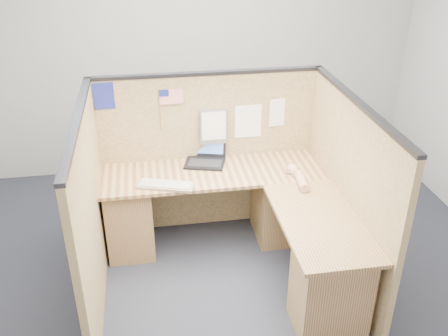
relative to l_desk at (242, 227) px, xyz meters
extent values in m
plane|color=#1F222D|center=(-0.18, -0.29, -0.39)|extent=(5.00, 5.00, 0.00)
plane|color=#A3A6A8|center=(-0.18, 1.96, 1.01)|extent=(5.00, 0.00, 5.00)
cube|color=brown|center=(-0.18, 0.71, 0.36)|extent=(2.05, 0.05, 1.50)
cube|color=#232328|center=(-0.18, 0.71, 1.12)|extent=(2.05, 0.06, 0.03)
cube|color=brown|center=(-1.18, -0.19, 0.36)|extent=(0.05, 1.80, 1.50)
cube|color=#232328|center=(-1.18, -0.19, 1.12)|extent=(0.06, 1.80, 0.03)
cube|color=brown|center=(0.82, -0.19, 0.36)|extent=(0.05, 1.80, 1.50)
cube|color=#232328|center=(0.82, -0.19, 1.12)|extent=(0.06, 1.80, 0.03)
cube|color=brown|center=(-0.18, 0.39, 0.32)|extent=(1.95, 0.60, 0.03)
cube|color=brown|center=(0.49, -0.49, 0.32)|extent=(0.60, 1.15, 0.03)
cube|color=brown|center=(-0.93, 0.39, -0.04)|extent=(0.40, 0.50, 0.70)
cube|color=brown|center=(0.42, 0.39, -0.04)|extent=(0.40, 0.50, 0.70)
cube|color=brown|center=(0.49, -0.81, -0.04)|extent=(0.50, 0.40, 0.70)
cube|color=black|center=(-0.24, 0.54, 0.35)|extent=(0.40, 0.34, 0.02)
cube|color=black|center=(-0.24, 0.71, 0.47)|extent=(0.35, 0.17, 0.23)
cube|color=#364D8E|center=(-0.24, 0.70, 0.47)|extent=(0.31, 0.13, 0.19)
cube|color=gray|center=(-0.61, 0.19, 0.35)|extent=(0.49, 0.30, 0.02)
cube|color=silver|center=(-0.61, 0.19, 0.36)|extent=(0.44, 0.25, 0.01)
ellipsoid|color=silver|center=(0.49, 0.25, 0.36)|extent=(0.12, 0.08, 0.05)
ellipsoid|color=tan|center=(0.49, 0.25, 0.39)|extent=(0.10, 0.12, 0.05)
cylinder|color=tan|center=(0.50, 0.20, 0.37)|extent=(0.07, 0.05, 0.07)
cylinder|color=tan|center=(0.51, 0.04, 0.37)|extent=(0.10, 0.28, 0.09)
cube|color=navy|center=(-1.06, 0.68, 0.98)|extent=(0.17, 0.01, 0.23)
cylinder|color=olive|center=(-0.60, 0.67, 0.83)|extent=(0.01, 0.01, 0.36)
cube|color=red|center=(-0.50, 0.67, 0.94)|extent=(0.21, 0.00, 0.13)
cube|color=navy|center=(-0.56, 0.67, 0.98)|extent=(0.08, 0.00, 0.06)
cube|color=slate|center=(-0.14, 0.66, 0.64)|extent=(0.25, 0.05, 0.31)
cube|color=white|center=(-0.14, 0.63, 0.66)|extent=(0.22, 0.01, 0.26)
cube|color=white|center=(0.18, 0.68, 0.67)|extent=(0.24, 0.01, 0.31)
cube|color=white|center=(0.47, 0.68, 0.74)|extent=(0.20, 0.04, 0.26)
camera|label=1|loc=(-0.71, -3.40, 2.40)|focal=40.00mm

